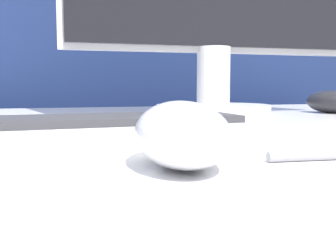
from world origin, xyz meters
name	(u,v)px	position (x,y,z in m)	size (l,w,h in m)	color
partition_panel	(64,116)	(0.00, 0.66, 0.71)	(5.00, 0.03, 1.42)	navy
computer_mouse_near	(181,134)	(0.06, -0.28, 0.76)	(0.07, 0.12, 0.05)	white
keyboard	(84,128)	(0.01, -0.10, 0.75)	(0.37, 0.14, 0.02)	silver
computer_mouse_far	(330,102)	(0.54, 0.17, 0.76)	(0.10, 0.12, 0.05)	#232328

